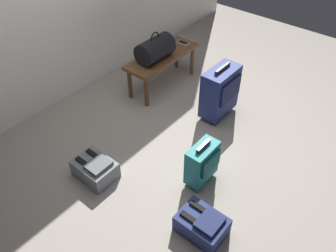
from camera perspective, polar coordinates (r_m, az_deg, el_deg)
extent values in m
plane|color=gray|center=(3.56, 2.36, -2.39)|extent=(6.60, 6.60, 0.00)
cube|color=brown|center=(4.13, -0.96, 11.59)|extent=(1.00, 0.36, 0.04)
cylinder|color=brown|center=(3.90, -3.65, 5.74)|extent=(0.05, 0.05, 0.39)
cylinder|color=brown|center=(4.47, 4.08, 10.84)|extent=(0.05, 0.05, 0.39)
cylinder|color=brown|center=(4.05, -6.40, 7.08)|extent=(0.05, 0.05, 0.39)
cylinder|color=brown|center=(4.60, 1.41, 11.91)|extent=(0.05, 0.05, 0.39)
cylinder|color=black|center=(3.97, -2.18, 12.74)|extent=(0.44, 0.26, 0.26)
torus|color=black|center=(3.91, -2.23, 14.54)|extent=(0.14, 0.02, 0.14)
cube|color=silver|center=(4.38, 2.55, 13.77)|extent=(0.07, 0.14, 0.01)
cube|color=black|center=(4.38, 2.55, 13.82)|extent=(0.06, 0.13, 0.00)
cube|color=navy|center=(3.73, 8.66, 5.79)|extent=(0.45, 0.23, 0.53)
cube|color=#11183E|center=(3.64, 10.45, 5.86)|extent=(0.36, 0.02, 0.24)
cube|color=#262628|center=(3.57, 9.12, 9.51)|extent=(0.25, 0.03, 0.04)
cylinder|color=black|center=(3.83, 5.94, 1.68)|extent=(0.02, 0.05, 0.05)
cylinder|color=black|center=(4.05, 8.49, 3.87)|extent=(0.02, 0.05, 0.05)
cube|color=#14666B|center=(3.04, 5.69, -6.09)|extent=(0.32, 0.16, 0.37)
cube|color=#0E474A|center=(2.97, 7.21, -6.30)|extent=(0.26, 0.02, 0.17)
cube|color=#262628|center=(2.89, 5.96, -3.35)|extent=(0.18, 0.03, 0.04)
cylinder|color=black|center=(3.15, 3.41, -9.37)|extent=(0.02, 0.05, 0.05)
cylinder|color=black|center=(3.28, 5.77, -6.99)|extent=(0.02, 0.05, 0.05)
cube|color=navy|center=(2.83, 5.67, -16.13)|extent=(0.28, 0.38, 0.17)
cube|color=#182045|center=(2.73, 7.00, -15.68)|extent=(0.21, 0.17, 0.04)
cube|color=black|center=(2.74, 3.84, -15.22)|extent=(0.04, 0.19, 0.02)
cube|color=black|center=(2.80, 5.42, -13.52)|extent=(0.04, 0.19, 0.02)
cube|color=slate|center=(3.24, -12.08, -7.06)|extent=(0.28, 0.38, 0.17)
cube|color=#515559|center=(3.13, -11.54, -6.41)|extent=(0.21, 0.17, 0.04)
cube|color=black|center=(3.19, -13.95, -5.97)|extent=(0.04, 0.19, 0.02)
cube|color=black|center=(3.23, -12.26, -4.74)|extent=(0.04, 0.19, 0.02)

